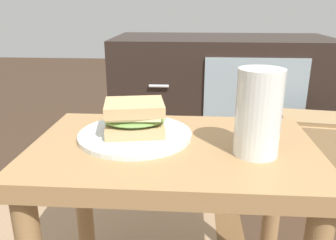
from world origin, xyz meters
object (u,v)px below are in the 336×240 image
tv_cabinet (220,100)px  plate (135,135)px  beer_glass (258,114)px  sandwich_front (135,118)px  paper_bag (309,162)px

tv_cabinet → plate: tv_cabinet is taller
plate → beer_glass: size_ratio=1.48×
plate → beer_glass: 0.25m
tv_cabinet → beer_glass: 1.01m
sandwich_front → beer_glass: 0.25m
tv_cabinet → paper_bag: 0.52m
tv_cabinet → paper_bag: bearing=-53.7°
beer_glass → sandwich_front: bearing=164.2°
plate → paper_bag: bearing=42.9°
beer_glass → paper_bag: size_ratio=0.45×
tv_cabinet → beer_glass: beer_glass is taller
plate → paper_bag: 0.80m
tv_cabinet → plate: size_ratio=4.09×
sandwich_front → beer_glass: size_ratio=0.90×
plate → paper_bag: plate is taller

